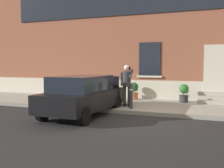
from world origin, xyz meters
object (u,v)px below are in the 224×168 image
Objects in this scene: hatchback_car_black at (83,95)px; planter_olive at (91,88)px; person_on_phone at (127,83)px; planter_terracotta at (134,90)px; planter_charcoal at (184,93)px; bollard_near_person at (131,95)px.

hatchback_car_black is 4.80× the size of planter_olive.
person_on_phone is 2.38m from planter_terracotta.
hatchback_car_black is 5.04m from planter_charcoal.
planter_terracotta is 2.48m from planter_charcoal.
planter_terracotta is (2.47, -0.17, 0.00)m from planter_olive.
hatchback_car_black is at bearing -140.44° from bollard_near_person.
planter_terracotta is at bearing 77.65° from hatchback_car_black.
person_on_phone is 2.04× the size of planter_olive.
bollard_near_person is 1.22× the size of planter_olive.
person_on_phone is 3.06m from planter_charcoal.
planter_charcoal is (4.94, -0.36, 0.00)m from planter_olive.
person_on_phone is (1.18, 1.67, 0.36)m from hatchback_car_black.
planter_olive is at bearing 111.19° from hatchback_car_black.
hatchback_car_black is at bearing -132.89° from person_on_phone.
planter_charcoal is at bearing 48.46° from hatchback_car_black.
planter_terracotta is at bearing 175.38° from planter_charcoal.
planter_olive is 2.48m from planter_terracotta.
bollard_near_person is 0.60× the size of person_on_phone.
planter_charcoal is (2.15, 2.10, -0.55)m from person_on_phone.
planter_olive and planter_charcoal have the same top height.
bollard_near_person reaches higher than planter_charcoal.
bollard_near_person reaches higher than planter_terracotta.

